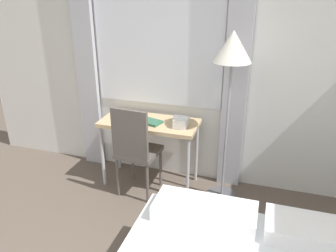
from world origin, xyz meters
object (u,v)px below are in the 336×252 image
Objects in this scene: desk_chair at (135,147)px; standing_lamp at (232,62)px; book at (148,121)px; telephone at (181,122)px; desk at (149,128)px.

desk_chair is 0.58× the size of standing_lamp.
desk_chair is 3.11× the size of book.
telephone reaches higher than book.
desk is 1.04× the size of desk_chair.
desk_chair is 1.26m from standing_lamp.
desk is 1.12m from standing_lamp.
telephone is (-0.46, -0.01, -0.63)m from standing_lamp.
desk_chair is at bearing -104.38° from book.
desk_chair is at bearing -153.25° from telephone.
standing_lamp is at bearing -2.79° from desk.
telephone is 0.36m from book.
desk_chair is at bearing -102.80° from desk.
book is at bearing 177.27° from telephone.
telephone is 0.47× the size of book.
telephone reaches higher than desk.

